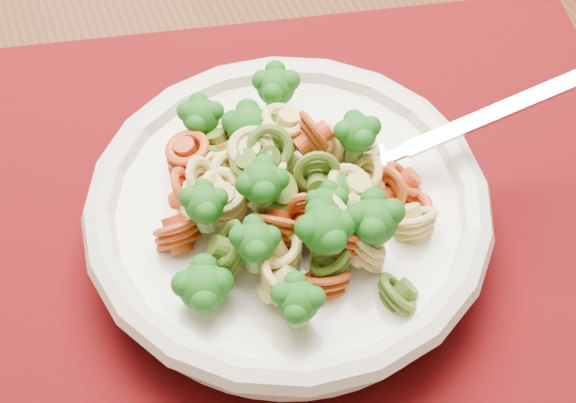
{
  "coord_description": "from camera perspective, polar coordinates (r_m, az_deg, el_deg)",
  "views": [
    {
      "loc": [
        0.14,
        -1.09,
        1.18
      ],
      "look_at": [
        0.17,
        -0.8,
        0.79
      ],
      "focal_mm": 50.0,
      "sensor_mm": 36.0,
      "label": 1
    }
  ],
  "objects": [
    {
      "name": "dining_table",
      "position": [
        0.67,
        1.03,
        2.25
      ],
      "size": [
        1.71,
        1.34,
        0.74
      ],
      "rotation": [
        0.0,
        0.0,
        0.27
      ],
      "color": "#4C2C15",
      "rests_on": "ground"
    },
    {
      "name": "placemat",
      "position": [
        0.53,
        1.11,
        -0.67
      ],
      "size": [
        0.51,
        0.4,
        0.0
      ],
      "primitive_type": "cube",
      "rotation": [
        0.0,
        0.0,
        0.06
      ],
      "color": "#4D030E",
      "rests_on": "dining_table"
    },
    {
      "name": "pasta_bowl",
      "position": [
        0.49,
        0.0,
        -0.76
      ],
      "size": [
        0.25,
        0.25,
        0.05
      ],
      "color": "silver",
      "rests_on": "placemat"
    },
    {
      "name": "pasta_broccoli_heap",
      "position": [
        0.48,
        0.0,
        0.43
      ],
      "size": [
        0.21,
        0.21,
        0.06
      ],
      "primitive_type": null,
      "color": "#EAD873",
      "rests_on": "pasta_bowl"
    },
    {
      "name": "fork",
      "position": [
        0.5,
        5.77,
        2.52
      ],
      "size": [
        0.18,
        0.05,
        0.08
      ],
      "primitive_type": null,
      "rotation": [
        0.0,
        -0.35,
        0.15
      ],
      "color": "silver",
      "rests_on": "pasta_bowl"
    }
  ]
}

